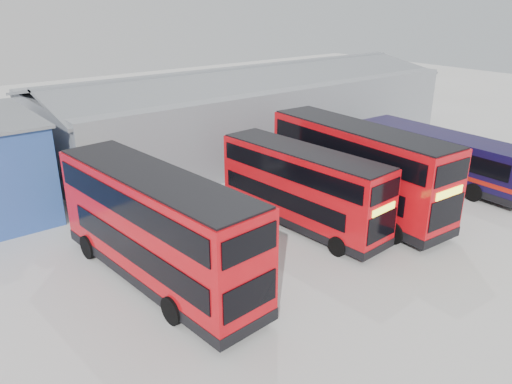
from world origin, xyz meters
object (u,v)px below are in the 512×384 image
at_px(double_decker_centre, 302,189).
at_px(single_decker_blue, 441,158).
at_px(double_decker_left, 157,230).
at_px(double_decker_right, 357,170).
at_px(maintenance_shed, 248,110).

distance_m(double_decker_centre, single_decker_blue, 11.10).
distance_m(double_decker_left, double_decker_right, 11.47).
relative_size(double_decker_left, single_decker_blue, 0.98).
height_order(maintenance_shed, double_decker_centre, maintenance_shed).
relative_size(double_decker_left, double_decker_right, 1.00).
bearing_deg(maintenance_shed, double_decker_right, -103.49).
distance_m(maintenance_shed, single_decker_blue, 14.55).
xyz_separation_m(double_decker_left, double_decker_right, (11.47, -0.10, 0.02)).
bearing_deg(double_decker_right, double_decker_left, -177.85).
bearing_deg(maintenance_shed, double_decker_left, -137.36).
bearing_deg(double_decker_left, double_decker_right, 174.39).
bearing_deg(double_decker_left, maintenance_shed, -142.47).
distance_m(maintenance_shed, double_decker_left, 20.06).
height_order(maintenance_shed, single_decker_blue, maintenance_shed).
height_order(double_decker_left, double_decker_right, double_decker_right).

